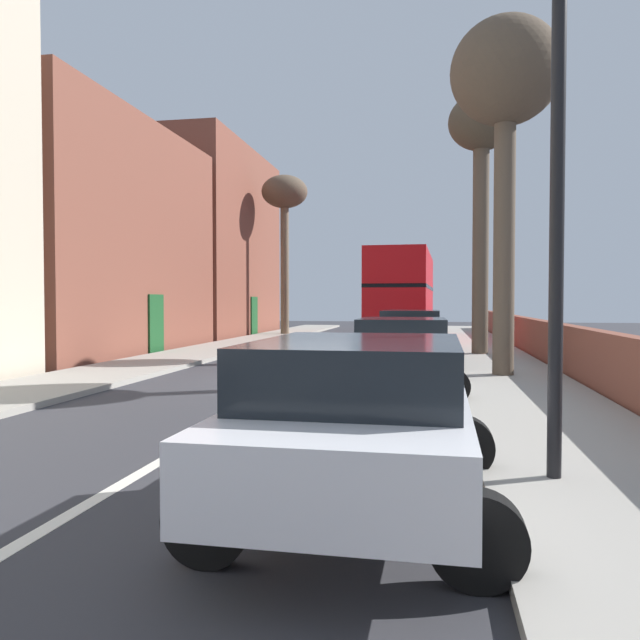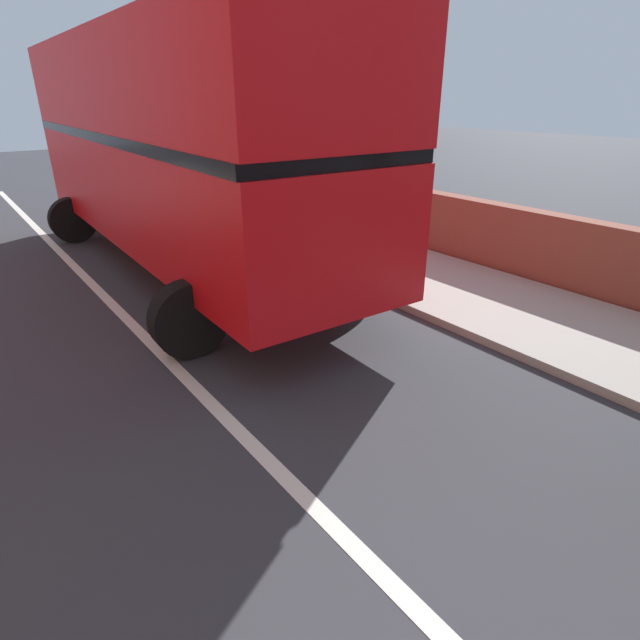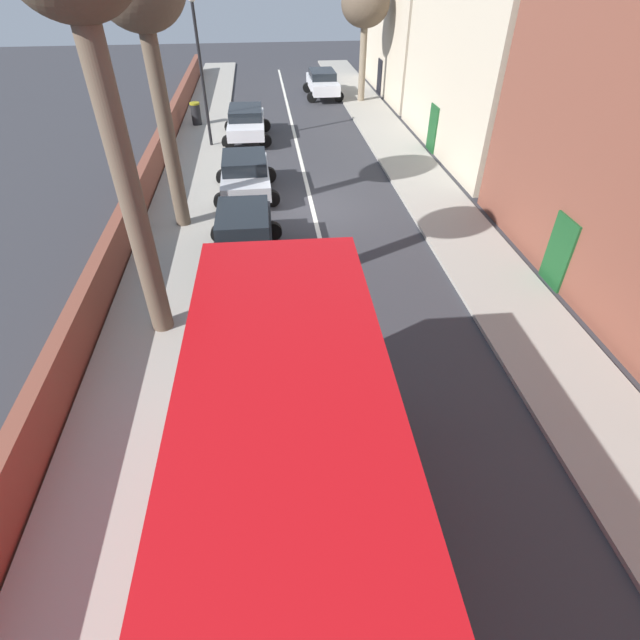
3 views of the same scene
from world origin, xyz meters
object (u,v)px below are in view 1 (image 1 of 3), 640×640
object	(u,v)px
street_tree_right_3	(506,86)
parked_car_white_right_2	(361,413)
parked_car_black_right_3	(411,334)
parked_car_silver_right_0	(402,350)
street_tree_left_2	(285,200)
lamppost_right	(558,102)
double_decker_bus	(403,291)
street_tree_right_1	(481,145)

from	to	relation	value
street_tree_right_3	parked_car_white_right_2	bearing A→B (deg)	-102.92
parked_car_black_right_3	street_tree_right_3	size ratio (longest dim) A/B	0.52
parked_car_silver_right_0	street_tree_left_2	distance (m)	21.74
parked_car_black_right_3	lamppost_right	bearing A→B (deg)	-80.99
double_decker_bus	parked_car_silver_right_0	distance (m)	16.71
double_decker_bus	street_tree_right_3	world-z (taller)	street_tree_right_3
double_decker_bus	lamppost_right	size ratio (longest dim) A/B	1.60
lamppost_right	parked_car_silver_right_0	bearing A→B (deg)	106.34
street_tree_right_1	street_tree_right_3	world-z (taller)	street_tree_right_1
double_decker_bus	parked_car_black_right_3	bearing A→B (deg)	-85.99
parked_car_silver_right_0	lamppost_right	distance (m)	7.03
street_tree_right_1	street_tree_left_2	distance (m)	14.40
parked_car_silver_right_0	street_tree_left_2	world-z (taller)	street_tree_left_2
street_tree_right_1	street_tree_right_3	xyz separation A→B (m)	(0.11, -5.97, -0.12)
parked_car_silver_right_0	parked_car_black_right_3	world-z (taller)	parked_car_black_right_3
street_tree_left_2	street_tree_right_3	world-z (taller)	street_tree_left_2
double_decker_bus	parked_car_black_right_3	xyz separation A→B (m)	(0.80, -11.41, -1.44)
parked_car_silver_right_0	street_tree_right_3	size ratio (longest dim) A/B	0.47
double_decker_bus	street_tree_right_1	xyz separation A→B (m)	(2.94, -8.07, 4.66)
parked_car_silver_right_0	street_tree_right_3	bearing A→B (deg)	49.05
street_tree_right_3	lamppost_right	bearing A→B (deg)	-92.92
parked_car_white_right_2	street_tree_left_2	size ratio (longest dim) A/B	0.50
parked_car_black_right_3	street_tree_left_2	distance (m)	17.20
parked_car_black_right_3	lamppost_right	xyz separation A→B (m)	(1.80, -11.36, 2.89)
street_tree_left_2	parked_car_black_right_3	bearing A→B (deg)	-63.18
parked_car_white_right_2	parked_car_black_right_3	distance (m)	12.42
street_tree_right_1	double_decker_bus	bearing A→B (deg)	110.01
double_decker_bus	lamppost_right	bearing A→B (deg)	-83.49
street_tree_left_2	lamppost_right	size ratio (longest dim) A/B	1.34
parked_car_black_right_3	street_tree_left_2	bearing A→B (deg)	116.82
street_tree_right_1	street_tree_left_2	xyz separation A→B (m)	(-9.36, 10.94, 0.21)
parked_car_black_right_3	double_decker_bus	bearing A→B (deg)	94.01
parked_car_silver_right_0	lamppost_right	xyz separation A→B (m)	(1.80, -6.14, 2.92)
street_tree_left_2	street_tree_right_3	xyz separation A→B (m)	(9.47, -16.92, -0.32)
street_tree_right_1	parked_car_silver_right_0	bearing A→B (deg)	-104.02
parked_car_silver_right_0	street_tree_left_2	bearing A→B (deg)	110.32
parked_car_silver_right_0	parked_car_white_right_2	bearing A→B (deg)	-90.01
street_tree_right_3	street_tree_right_1	bearing A→B (deg)	91.02
parked_car_black_right_3	street_tree_right_1	bearing A→B (deg)	57.36
parked_car_silver_right_0	street_tree_right_1	xyz separation A→B (m)	(2.14, 8.56, 6.13)
parked_car_black_right_3	parked_car_silver_right_0	bearing A→B (deg)	-89.98
street_tree_left_2	lamppost_right	xyz separation A→B (m)	(9.02, -25.64, -3.42)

